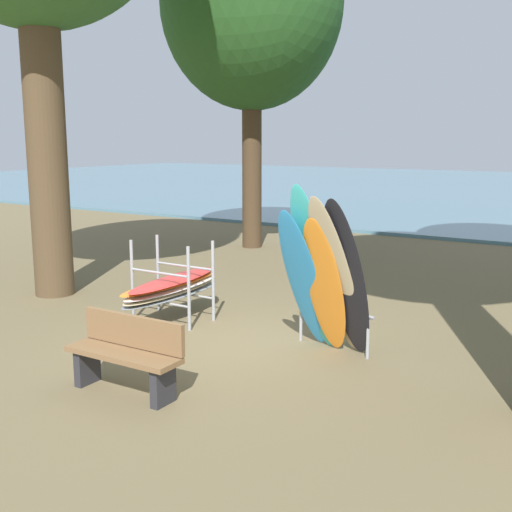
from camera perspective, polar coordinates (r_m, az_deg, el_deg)
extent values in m
plane|color=brown|center=(8.78, -2.28, -7.90)|extent=(80.00, 80.00, 0.00)
cylinder|color=brown|center=(11.72, -18.40, 10.87)|extent=(0.69, 0.69, 5.89)
cylinder|color=#4C3823|center=(16.16, -0.37, 8.87)|extent=(0.49, 0.49, 4.59)
ellipsoid|color=#285623|center=(16.47, -0.39, 21.83)|extent=(4.44, 4.44, 5.10)
ellipsoid|color=#2D8ED1|center=(8.27, 4.28, -2.15)|extent=(0.66, 0.96, 1.92)
ellipsoid|color=#38B2AD|center=(8.16, 5.24, -1.20)|extent=(0.68, 0.88, 2.24)
ellipsoid|color=orange|center=(8.12, 6.17, -2.72)|extent=(0.59, 0.77, 1.84)
ellipsoid|color=#C6B289|center=(8.01, 7.17, -1.90)|extent=(0.73, 1.05, 2.12)
ellipsoid|color=black|center=(7.94, 8.16, -2.13)|extent=(0.64, 0.88, 2.09)
cylinder|color=#9EA0A5|center=(8.85, 4.06, -5.89)|extent=(0.04, 0.04, 0.55)
cylinder|color=#9EA0A5|center=(8.25, 10.03, -7.26)|extent=(0.04, 0.04, 0.55)
cylinder|color=#9EA0A5|center=(8.46, 6.98, -4.78)|extent=(1.23, 0.26, 0.04)
cylinder|color=#9EA0A5|center=(9.95, -11.06, -2.13)|extent=(0.05, 0.05, 1.25)
cylinder|color=#9EA0A5|center=(9.24, -6.06, -2.96)|extent=(0.05, 0.05, 1.25)
cylinder|color=#9EA0A5|center=(10.38, -8.80, -1.52)|extent=(0.05, 0.05, 1.25)
cylinder|color=#9EA0A5|center=(9.71, -3.88, -2.27)|extent=(0.05, 0.05, 1.25)
cylinder|color=#9EA0A5|center=(9.65, -8.61, -4.12)|extent=(1.10, 0.04, 0.04)
cylinder|color=#9EA0A5|center=(9.55, -8.68, -1.51)|extent=(1.10, 0.04, 0.04)
cylinder|color=#9EA0A5|center=(10.10, -6.39, -3.41)|extent=(1.10, 0.04, 0.04)
cylinder|color=#9EA0A5|center=(10.00, -6.44, -0.91)|extent=(1.10, 0.04, 0.04)
ellipsoid|color=gray|center=(9.87, -7.56, -3.47)|extent=(0.56, 2.11, 0.06)
ellipsoid|color=#C6B289|center=(9.87, -7.63, -3.13)|extent=(0.53, 2.11, 0.06)
ellipsoid|color=white|center=(9.83, -7.50, -2.81)|extent=(0.51, 2.10, 0.06)
ellipsoid|color=orange|center=(9.85, -7.73, -2.43)|extent=(0.54, 2.11, 0.06)
ellipsoid|color=red|center=(9.79, -7.42, -2.14)|extent=(0.66, 2.13, 0.06)
cube|color=#2D2D33|center=(7.62, -14.93, -9.52)|extent=(0.10, 0.32, 0.42)
cube|color=#2D2D33|center=(6.89, -8.35, -11.45)|extent=(0.10, 0.32, 0.42)
cube|color=olive|center=(7.16, -11.89, -8.66)|extent=(1.40, 0.41, 0.06)
cube|color=olive|center=(7.22, -10.97, -6.63)|extent=(1.40, 0.07, 0.36)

